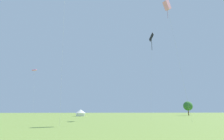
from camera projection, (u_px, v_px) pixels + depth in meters
name	position (u px, v px, depth m)	size (l,w,h in m)	color
kite_black_diamond	(151.00, 38.00, 47.57)	(1.93, 2.97, 22.87)	black
kite_pink_box	(167.00, 6.00, 36.82)	(3.45, 1.84, 24.51)	pink
kite_pink_parafoil	(34.00, 70.00, 60.10)	(2.68, 1.84, 16.01)	pink
festival_tent_left	(81.00, 112.00, 70.04)	(4.06, 4.06, 2.64)	white
tree_distant_left	(188.00, 106.00, 81.64)	(4.15, 4.15, 6.33)	brown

